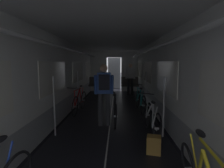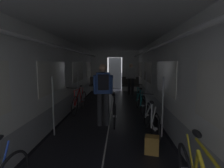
% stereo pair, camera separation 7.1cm
% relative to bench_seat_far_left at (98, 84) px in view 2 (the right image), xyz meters
% --- Properties ---
extents(train_car_shell, '(3.14, 12.34, 2.57)m').
position_rel_bench_seat_far_left_xyz_m(train_car_shell, '(0.90, -4.47, 1.13)').
color(train_car_shell, black).
rests_on(train_car_shell, ground).
extents(bench_seat_far_left, '(0.98, 0.51, 0.95)m').
position_rel_bench_seat_far_left_xyz_m(bench_seat_far_left, '(0.00, 0.00, 0.00)').
color(bench_seat_far_left, gray).
rests_on(bench_seat_far_left, ground).
extents(bench_seat_far_right, '(0.98, 0.51, 0.95)m').
position_rel_bench_seat_far_left_xyz_m(bench_seat_far_right, '(1.80, 0.00, 0.00)').
color(bench_seat_far_right, gray).
rests_on(bench_seat_far_right, ground).
extents(bicycle_red, '(0.44, 1.69, 0.95)m').
position_rel_bench_seat_far_left_xyz_m(bicycle_red, '(-0.21, -3.95, -0.18)').
color(bicycle_red, black).
rests_on(bicycle_red, ground).
extents(bicycle_silver, '(0.44, 1.69, 0.95)m').
position_rel_bench_seat_far_left_xyz_m(bicycle_silver, '(1.93, -5.84, -0.19)').
color(bicycle_silver, black).
rests_on(bicycle_silver, ground).
extents(bicycle_teal, '(0.44, 1.69, 0.95)m').
position_rel_bench_seat_far_left_xyz_m(bicycle_teal, '(1.92, -3.75, -0.19)').
color(bicycle_teal, black).
rests_on(bicycle_teal, ground).
extents(person_cyclist_aisle, '(0.55, 0.41, 1.69)m').
position_rel_bench_seat_far_left_xyz_m(person_cyclist_aisle, '(0.74, -5.27, 0.45)').
color(person_cyclist_aisle, '#2D2D33').
rests_on(person_cyclist_aisle, ground).
extents(bicycle_black_in_aisle, '(0.44, 1.69, 0.94)m').
position_rel_bench_seat_far_left_xyz_m(bicycle_black_in_aisle, '(1.04, -5.00, -0.18)').
color(bicycle_black_in_aisle, black).
rests_on(bicycle_black_in_aisle, ground).
extents(person_standing_near_bench, '(0.53, 0.23, 1.69)m').
position_rel_bench_seat_far_left_xyz_m(person_standing_near_bench, '(1.80, -0.38, 0.41)').
color(person_standing_near_bench, '#2D2D33').
rests_on(person_standing_near_bench, ground).
extents(backpack_on_floor, '(0.30, 0.25, 0.34)m').
position_rel_bench_seat_far_left_xyz_m(backpack_on_floor, '(1.80, -6.77, -0.40)').
color(backpack_on_floor, olive).
rests_on(backpack_on_floor, ground).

